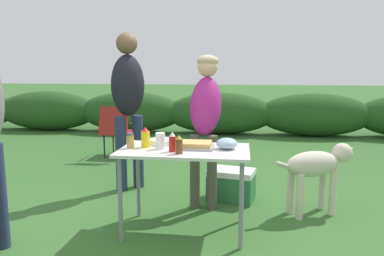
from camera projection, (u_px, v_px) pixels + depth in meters
ground_plane at (185, 231)px, 3.30m from camera, size 60.00×60.00×0.00m
shrub_hedge at (220, 113)px, 8.15m from camera, size 14.40×0.90×0.90m
folding_table at (184, 158)px, 3.20m from camera, size 1.10×0.64×0.74m
food_tray at (194, 145)px, 3.22m from camera, size 0.34×0.26×0.06m
plate_stack at (163, 142)px, 3.39m from camera, size 0.23×0.23×0.05m
mixing_bowl at (227, 143)px, 3.18m from camera, size 0.18×0.18×0.09m
paper_cup_stack at (160, 141)px, 3.18m from camera, size 0.08×0.08×0.14m
mustard_bottle at (145, 138)px, 3.25m from camera, size 0.08×0.08×0.18m
spice_jar at (130, 141)px, 3.21m from camera, size 0.06×0.06×0.13m
ketchup_bottle at (172, 142)px, 3.07m from camera, size 0.06×0.06×0.17m
beer_bottle at (179, 145)px, 3.00m from camera, size 0.06×0.06×0.15m
standing_person_in_dark_puffer at (206, 111)px, 3.79m from camera, size 0.35×0.46×1.56m
standing_person_with_beanie at (128, 97)px, 4.30m from camera, size 0.49×0.48×1.82m
dog at (317, 167)px, 3.63m from camera, size 0.84×0.48×0.69m
camp_chair_green_behind_table at (118, 129)px, 5.98m from camera, size 0.49×0.60×0.83m
cooler_box at (231, 185)px, 4.06m from camera, size 0.54×0.41×0.34m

